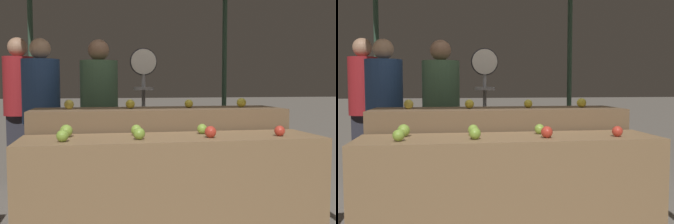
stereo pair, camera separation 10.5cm
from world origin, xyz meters
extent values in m
cylinder|color=#33513D|center=(-1.39, 3.02, 1.31)|extent=(0.07, 0.07, 2.61)
cylinder|color=#33513D|center=(1.39, 3.02, 1.31)|extent=(0.07, 0.07, 2.61)
cube|color=olive|center=(0.00, 0.00, 0.41)|extent=(2.08, 0.55, 0.82)
cube|color=brown|center=(0.00, 0.60, 0.49)|extent=(2.08, 0.55, 0.98)
sphere|color=#84AD3D|center=(-0.74, -0.11, 0.85)|extent=(0.08, 0.08, 0.08)
sphere|color=#84AD3D|center=(-0.25, -0.10, 0.85)|extent=(0.08, 0.08, 0.08)
sphere|color=red|center=(0.24, -0.10, 0.86)|extent=(0.08, 0.08, 0.08)
sphere|color=red|center=(0.74, -0.11, 0.85)|extent=(0.07, 0.07, 0.07)
sphere|color=#84AD3D|center=(-0.73, 0.11, 0.86)|extent=(0.09, 0.09, 0.09)
sphere|color=#84AD3D|center=(-0.24, 0.11, 0.85)|extent=(0.08, 0.08, 0.08)
sphere|color=#84AD3D|center=(0.24, 0.11, 0.85)|extent=(0.07, 0.07, 0.07)
sphere|color=gold|center=(-0.74, 0.60, 1.01)|extent=(0.08, 0.08, 0.08)
sphere|color=gold|center=(-0.24, 0.60, 1.01)|extent=(0.08, 0.08, 0.08)
sphere|color=gold|center=(0.26, 0.60, 1.01)|extent=(0.07, 0.07, 0.07)
sphere|color=gold|center=(0.73, 0.60, 1.02)|extent=(0.08, 0.08, 0.08)
cylinder|color=#99999E|center=(-0.06, 1.22, 0.71)|extent=(0.04, 0.04, 1.42)
cylinder|color=black|center=(-0.06, 1.22, 1.40)|extent=(0.27, 0.01, 0.27)
cylinder|color=silver|center=(-0.06, 1.20, 1.40)|extent=(0.25, 0.02, 0.25)
cylinder|color=#99999E|center=(-0.06, 1.20, 1.20)|extent=(0.01, 0.01, 0.14)
cylinder|color=#99999E|center=(-0.06, 1.20, 1.13)|extent=(0.20, 0.20, 0.03)
cube|color=#2D2D38|center=(-0.49, 1.43, 0.38)|extent=(0.33, 0.29, 0.76)
cylinder|color=#476B4C|center=(-0.49, 1.43, 1.09)|extent=(0.52, 0.52, 0.66)
sphere|color=#936B51|center=(-0.49, 1.43, 1.52)|extent=(0.21, 0.21, 0.21)
cube|color=#2D2D38|center=(-1.09, 1.63, 0.38)|extent=(0.31, 0.21, 0.77)
cylinder|color=#2D4C84|center=(-1.09, 1.63, 1.10)|extent=(0.43, 0.43, 0.67)
sphere|color=tan|center=(-1.09, 1.63, 1.54)|extent=(0.22, 0.22, 0.22)
cube|color=#2D2D38|center=(-1.43, 2.28, 0.40)|extent=(0.28, 0.19, 0.80)
cylinder|color=maroon|center=(-1.43, 2.28, 1.15)|extent=(0.39, 0.39, 0.70)
sphere|color=tan|center=(-1.43, 2.28, 1.62)|extent=(0.23, 0.23, 0.23)
camera|label=1|loc=(-0.53, -2.65, 1.18)|focal=42.00mm
camera|label=2|loc=(-0.43, -2.67, 1.18)|focal=42.00mm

